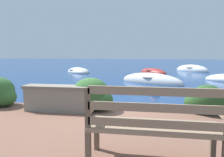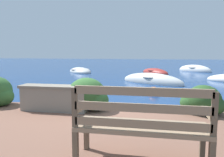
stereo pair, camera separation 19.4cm
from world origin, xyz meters
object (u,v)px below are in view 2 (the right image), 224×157
rowboat_outer (155,73)px  rowboat_distant (195,70)px  park_bench (141,123)px  mooring_buoy (154,92)px  rowboat_nearest (152,82)px  rowboat_far (80,72)px

rowboat_outer → rowboat_distant: bearing=88.2°
park_bench → mooring_buoy: size_ratio=3.61×
rowboat_nearest → mooring_buoy: 2.79m
rowboat_distant → mooring_buoy: bearing=114.1°
rowboat_nearest → rowboat_outer: bearing=-61.8°
rowboat_nearest → rowboat_outer: 4.86m
rowboat_far → rowboat_outer: (5.39, 0.25, -0.00)m
park_bench → mooring_buoy: bearing=82.2°
park_bench → rowboat_nearest: park_bench is taller
rowboat_nearest → rowboat_far: bearing=-11.0°
rowboat_nearest → rowboat_distant: size_ratio=1.23×
rowboat_far → rowboat_distant: size_ratio=1.04×
mooring_buoy → rowboat_distant: bearing=72.2°
park_bench → rowboat_far: (-5.09, 12.84, -0.65)m
park_bench → mooring_buoy: (0.19, 5.44, -0.64)m
park_bench → rowboat_outer: bearing=82.9°
park_bench → rowboat_nearest: 8.26m
rowboat_nearest → rowboat_outer: (0.20, 4.86, -0.02)m
rowboat_far → rowboat_outer: rowboat_far is taller
rowboat_nearest → rowboat_distant: bearing=-84.2°
rowboat_nearest → mooring_buoy: size_ratio=7.75×
park_bench → rowboat_far: 13.82m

